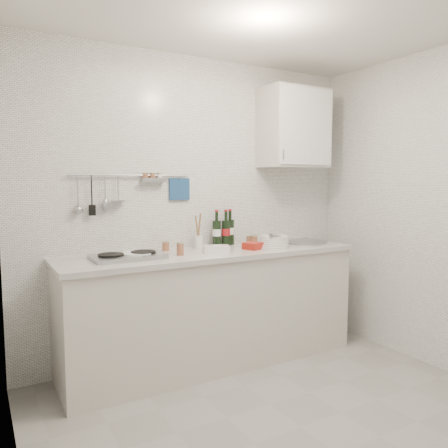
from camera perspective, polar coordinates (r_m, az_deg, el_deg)
name	(u,v)px	position (r m, az deg, el deg)	size (l,w,h in m)	color
floor	(300,427)	(2.93, 9.96, -24.66)	(3.00, 3.00, 0.00)	gray
back_wall	(196,208)	(3.72, -3.66, 2.13)	(3.00, 0.02, 2.50)	silver
wall_left	(16,237)	(1.95, -25.52, -1.50)	(0.02, 2.80, 2.50)	silver
counter	(214,310)	(3.61, -1.35, -11.18)	(2.44, 0.64, 0.96)	beige
wall_rail	(129,188)	(3.46, -12.34, 4.67)	(0.98, 0.09, 0.34)	#93969B
wall_cabinet	(294,128)	(4.08, 9.14, 12.22)	(0.60, 0.38, 0.70)	beige
plate_stack_hob	(136,255)	(3.26, -11.40, -3.96)	(0.27, 0.27, 0.04)	#4B5FAB
plate_stack_sink	(273,242)	(3.68, 6.47, -2.34)	(0.29, 0.28, 0.11)	white
wine_bottles	(224,228)	(3.76, 0.04, -0.50)	(0.23, 0.12, 0.31)	black
butter_dish	(216,249)	(3.39, -1.03, -3.31)	(0.20, 0.10, 0.06)	white
strawberry_punnet	(253,246)	(3.58, 3.79, -2.87)	(0.13, 0.13, 0.05)	#B82C14
utensil_crock	(198,240)	(3.62, -3.35, -2.13)	(0.07, 0.07, 0.29)	white
jar_a	(166,246)	(3.53, -7.62, -2.86)	(0.06, 0.06, 0.08)	brown
jar_b	(250,239)	(3.92, 3.37, -2.02)	(0.06, 0.06, 0.07)	brown
jar_c	(254,240)	(3.88, 3.96, -2.04)	(0.07, 0.07, 0.08)	brown
jar_d	(180,249)	(3.30, -5.74, -3.23)	(0.06, 0.06, 0.10)	brown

